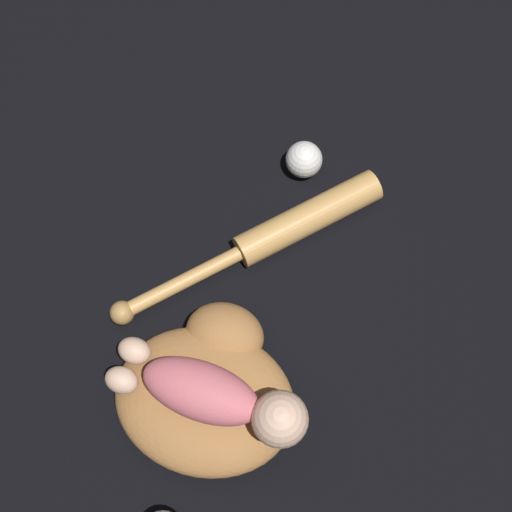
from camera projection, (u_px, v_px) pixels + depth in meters
ground_plane at (214, 384)px, 1.30m from camera, size 6.00×6.00×0.00m
baseball_glove at (208, 389)px, 1.25m from camera, size 0.38×0.36×0.10m
baby_figure at (219, 397)px, 1.16m from camera, size 0.34×0.20×0.09m
baseball_bat at (281, 232)px, 1.38m from camera, size 0.52×0.31×0.06m
baseball at (304, 160)px, 1.43m from camera, size 0.07×0.07×0.07m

